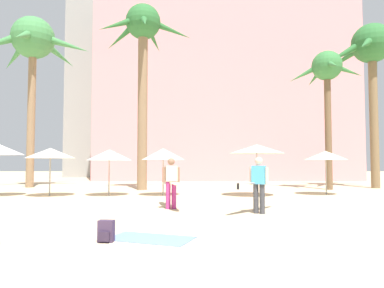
% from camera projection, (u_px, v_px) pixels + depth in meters
% --- Properties ---
extents(ground, '(120.00, 120.00, 0.00)m').
position_uv_depth(ground, '(138.00, 275.00, 4.88)').
color(ground, '#C6B28C').
extents(hotel_pink, '(23.09, 11.90, 17.28)m').
position_uv_depth(hotel_pink, '(222.00, 93.00, 36.01)').
color(hotel_pink, pink).
rests_on(hotel_pink, ground).
extents(hotel_tower_gray, '(17.59, 9.00, 30.21)m').
position_uv_depth(hotel_tower_gray, '(150.00, 51.00, 43.14)').
color(hotel_tower_gray, gray).
rests_on(hotel_tower_gray, ground).
extents(palm_tree_far_left, '(4.58, 4.61, 8.14)m').
position_uv_depth(palm_tree_far_left, '(327.00, 75.00, 20.88)').
color(palm_tree_far_left, brown).
rests_on(palm_tree_far_left, ground).
extents(palm_tree_left, '(6.81, 7.05, 10.94)m').
position_uv_depth(palm_tree_left, '(33.00, 46.00, 22.82)').
color(palm_tree_left, '#896B4C').
rests_on(palm_tree_left, ground).
extents(palm_tree_center, '(5.48, 5.64, 10.88)m').
position_uv_depth(palm_tree_center, '(143.00, 41.00, 20.84)').
color(palm_tree_center, '#896B4C').
rests_on(palm_tree_center, ground).
extents(palm_tree_right, '(7.15, 6.42, 10.27)m').
position_uv_depth(palm_tree_right, '(372.00, 53.00, 22.21)').
color(palm_tree_right, brown).
rests_on(palm_tree_right, ground).
extents(cafe_umbrella_0, '(2.06, 2.06, 2.23)m').
position_uv_depth(cafe_umbrella_0, '(163.00, 154.00, 16.87)').
color(cafe_umbrella_0, gray).
rests_on(cafe_umbrella_0, ground).
extents(cafe_umbrella_1, '(2.56, 2.56, 2.40)m').
position_uv_depth(cafe_umbrella_1, '(257.00, 149.00, 16.55)').
color(cafe_umbrella_1, gray).
rests_on(cafe_umbrella_1, ground).
extents(cafe_umbrella_2, '(2.11, 2.11, 2.17)m').
position_uv_depth(cafe_umbrella_2, '(109.00, 155.00, 16.78)').
color(cafe_umbrella_2, gray).
rests_on(cafe_umbrella_2, ground).
extents(cafe_umbrella_4, '(2.05, 2.05, 2.12)m').
position_uv_depth(cafe_umbrella_4, '(326.00, 155.00, 17.24)').
color(cafe_umbrella_4, gray).
rests_on(cafe_umbrella_4, ground).
extents(cafe_umbrella_5, '(2.27, 2.27, 2.24)m').
position_uv_depth(cafe_umbrella_5, '(50.00, 153.00, 16.54)').
color(cafe_umbrella_5, gray).
rests_on(cafe_umbrella_5, ground).
extents(beach_towel, '(1.92, 1.46, 0.01)m').
position_uv_depth(beach_towel, '(150.00, 238.00, 7.21)').
color(beach_towel, '#6684E0').
rests_on(beach_towel, ground).
extents(backpack, '(0.32, 0.26, 0.42)m').
position_uv_depth(backpack, '(106.00, 232.00, 6.92)').
color(backpack, '#3B2C44').
rests_on(backpack, ground).
extents(person_near_left, '(2.03, 2.43, 1.72)m').
position_uv_depth(person_near_left, '(258.00, 183.00, 10.95)').
color(person_near_left, '#3D3D42').
rests_on(person_near_left, ground).
extents(person_near_right, '(1.15, 2.84, 1.71)m').
position_uv_depth(person_near_right, '(171.00, 181.00, 12.06)').
color(person_near_right, '#B7337F').
rests_on(person_near_right, ground).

